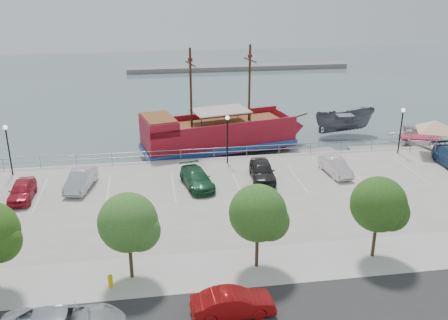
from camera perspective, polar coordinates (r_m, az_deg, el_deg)
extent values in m
plane|color=#4C5D5F|center=(38.37, 1.94, -5.16)|extent=(160.00, 160.00, 0.00)
cube|color=#B2B1A7|center=(29.36, 5.67, -11.81)|extent=(100.00, 4.00, 0.05)
cylinder|color=gray|center=(44.72, 0.12, 1.42)|extent=(50.00, 0.06, 0.06)
cylinder|color=gray|center=(44.86, 0.12, 0.94)|extent=(50.00, 0.06, 0.06)
cube|color=slate|center=(91.88, 1.70, 10.51)|extent=(40.00, 3.00, 0.80)
cube|color=maroon|center=(48.60, -0.60, 2.75)|extent=(15.20, 7.61, 2.37)
cube|color=#1C4696|center=(48.85, -0.60, 1.88)|extent=(15.53, 7.93, 0.55)
cone|color=maroon|center=(51.86, 7.71, 3.72)|extent=(3.79, 4.90, 4.37)
cube|color=maroon|center=(46.38, -7.47, 4.03)|extent=(3.65, 5.04, 1.27)
cube|color=brown|center=(46.19, -7.51, 4.84)|extent=(3.40, 4.64, 0.11)
cube|color=brown|center=(48.39, -0.11, 4.19)|extent=(12.42, 6.48, 0.14)
cube|color=maroon|center=(50.13, -1.50, 5.10)|extent=(14.25, 3.35, 0.64)
cube|color=maroon|center=(46.21, 0.36, 3.74)|extent=(14.25, 3.35, 0.64)
cylinder|color=#382111|center=(48.51, 2.93, 8.70)|extent=(0.26, 0.26, 7.46)
cylinder|color=#382111|center=(46.44, -3.81, 8.13)|extent=(0.26, 0.26, 7.46)
cylinder|color=#382111|center=(48.09, 2.98, 11.35)|extent=(0.72, 2.69, 0.13)
cylinder|color=#382111|center=(45.99, -3.88, 10.90)|extent=(0.72, 2.69, 0.13)
cube|color=#C1B3A1|center=(47.94, -0.41, 5.67)|extent=(5.90, 4.52, 0.11)
cylinder|color=#382111|center=(51.86, 8.39, 4.95)|extent=(2.24, 0.64, 0.54)
imported|color=#4E5256|center=(55.77, 13.60, 4.09)|extent=(6.89, 2.86, 2.62)
imported|color=silver|center=(53.94, 21.56, 2.04)|extent=(7.14, 8.67, 1.56)
cube|color=slate|center=(46.63, -16.42, -0.96)|extent=(6.62, 3.11, 0.36)
cube|color=gray|center=(48.38, 9.15, 0.47)|extent=(7.17, 3.67, 0.39)
cube|color=gray|center=(51.61, 18.27, 0.98)|extent=(7.75, 2.77, 0.43)
cylinder|color=slate|center=(49.28, 20.59, 2.15)|extent=(0.09, 0.09, 2.29)
cylinder|color=slate|center=(51.34, 22.56, 2.60)|extent=(0.09, 0.09, 2.29)
cylinder|color=slate|center=(47.72, 23.03, 1.22)|extent=(0.09, 0.09, 2.29)
pyramid|color=silver|center=(48.96, 23.11, 4.18)|extent=(5.65, 5.65, 0.94)
imported|color=maroon|center=(25.19, 1.03, -16.07)|extent=(4.15, 1.60, 1.35)
cylinder|color=yellow|center=(27.89, -12.85, -13.49)|extent=(0.26, 0.26, 0.64)
sphere|color=yellow|center=(27.70, -12.91, -12.90)|extent=(0.28, 0.28, 0.28)
cylinder|color=black|center=(44.15, -23.34, 0.84)|extent=(0.12, 0.12, 4.00)
sphere|color=#FFF2CC|center=(43.54, -23.73, 3.44)|extent=(0.36, 0.36, 0.36)
cylinder|color=black|center=(43.17, 0.39, 2.17)|extent=(0.12, 0.12, 4.00)
sphere|color=#FFF2CC|center=(42.54, 0.40, 4.85)|extent=(0.36, 0.36, 0.36)
cylinder|color=black|center=(48.28, 19.51, 2.98)|extent=(0.12, 0.12, 4.00)
sphere|color=#FFF2CC|center=(47.72, 19.81, 5.38)|extent=(0.36, 0.36, 0.36)
sphere|color=#284C14|center=(27.92, -24.24, -8.47)|extent=(2.20, 2.20, 2.20)
cylinder|color=#473321|center=(28.06, -10.60, -11.17)|extent=(0.20, 0.20, 2.20)
sphere|color=#315B21|center=(26.93, -10.92, -7.01)|extent=(3.20, 3.20, 3.20)
sphere|color=#315B21|center=(26.83, -9.59, -7.99)|extent=(2.20, 2.20, 2.20)
cylinder|color=#473321|center=(28.58, 3.78, -10.18)|extent=(0.20, 0.20, 2.20)
sphere|color=#2A531C|center=(27.47, 3.89, -6.06)|extent=(3.20, 3.20, 3.20)
sphere|color=#2A531C|center=(27.52, 5.23, -6.99)|extent=(2.20, 2.20, 2.20)
cylinder|color=#473321|center=(30.73, 16.78, -8.74)|extent=(0.20, 0.20, 2.20)
sphere|color=#264A16|center=(29.70, 17.24, -4.86)|extent=(3.20, 3.20, 3.20)
sphere|color=#264A16|center=(29.89, 18.44, -5.69)|extent=(2.20, 2.20, 2.20)
imported|color=#A71A2A|center=(39.62, -22.10, -3.23)|extent=(1.66, 4.05, 1.38)
imported|color=#B1B2B4|center=(40.01, -16.06, -2.21)|extent=(2.36, 4.52, 1.42)
imported|color=#1C4F2F|center=(38.85, -3.12, -2.12)|extent=(2.75, 4.95, 1.36)
imported|color=black|center=(40.17, 4.40, -1.22)|extent=(2.21, 4.66, 1.54)
imported|color=silver|center=(42.22, 12.62, -0.71)|extent=(1.80, 4.19, 1.34)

